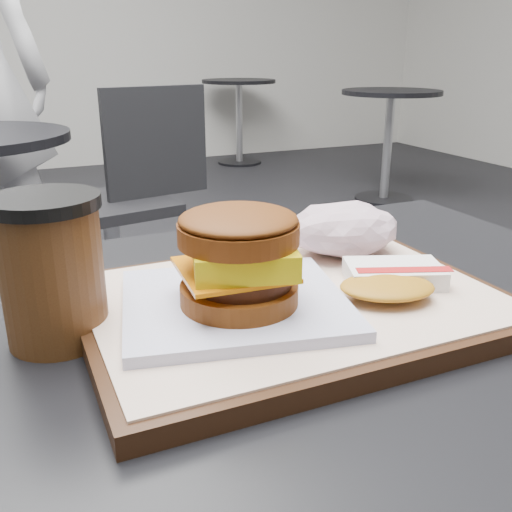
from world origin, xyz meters
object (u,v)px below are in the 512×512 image
object	(u,v)px
customer_table	(288,479)
coffee_cup	(52,268)
serving_tray	(292,304)
breakfast_sandwich	(238,269)
crumpled_wrapper	(344,229)
neighbor_chair	(127,190)
hash_brown	(391,279)

from	to	relation	value
customer_table	coffee_cup	world-z (taller)	coffee_cup
serving_tray	breakfast_sandwich	world-z (taller)	breakfast_sandwich
customer_table	crumpled_wrapper	xyz separation A→B (m)	(0.11, 0.08, 0.23)
customer_table	neighbor_chair	xyz separation A→B (m)	(0.18, 1.67, -0.07)
coffee_cup	neighbor_chair	world-z (taller)	coffee_cup
breakfast_sandwich	coffee_cup	xyz separation A→B (m)	(-0.14, 0.05, 0.01)
hash_brown	crumpled_wrapper	xyz separation A→B (m)	(0.01, 0.11, 0.02)
crumpled_wrapper	customer_table	bearing A→B (deg)	-141.93
customer_table	neighbor_chair	bearing A→B (deg)	83.83
hash_brown	customer_table	bearing A→B (deg)	166.36
coffee_cup	neighbor_chair	xyz separation A→B (m)	(0.38, 1.62, -0.32)
crumpled_wrapper	coffee_cup	xyz separation A→B (m)	(-0.31, -0.04, 0.02)
serving_tray	coffee_cup	xyz separation A→B (m)	(-0.20, 0.04, 0.06)
customer_table	hash_brown	world-z (taller)	hash_brown
serving_tray	crumpled_wrapper	xyz separation A→B (m)	(0.10, 0.08, 0.04)
serving_tray	neighbor_chair	bearing A→B (deg)	83.92
serving_tray	coffee_cup	size ratio (longest dim) A/B	3.03
hash_brown	neighbor_chair	bearing A→B (deg)	87.02
serving_tray	neighbor_chair	size ratio (longest dim) A/B	0.43
hash_brown	crumpled_wrapper	bearing A→B (deg)	82.01
hash_brown	coffee_cup	size ratio (longest dim) A/B	1.06
coffee_cup	breakfast_sandwich	bearing A→B (deg)	-19.78
serving_tray	hash_brown	distance (m)	0.10
customer_table	crumpled_wrapper	distance (m)	0.27
breakfast_sandwich	hash_brown	size ratio (longest dim) A/B	1.67
serving_tray	breakfast_sandwich	xyz separation A→B (m)	(-0.06, -0.01, 0.05)
customer_table	serving_tray	distance (m)	0.20
crumpled_wrapper	neighbor_chair	size ratio (longest dim) A/B	0.14
neighbor_chair	coffee_cup	bearing A→B (deg)	-103.16
customer_table	serving_tray	bearing A→B (deg)	60.37
crumpled_wrapper	serving_tray	bearing A→B (deg)	-143.14
coffee_cup	neighbor_chair	distance (m)	1.70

